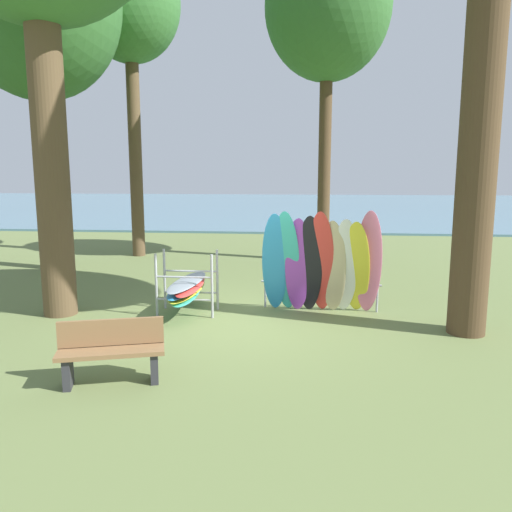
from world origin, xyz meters
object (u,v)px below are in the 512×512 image
object	(u,v)px
tree_far_left_back	(328,9)
leaning_board_pile	(321,265)
tree_mid_behind	(130,8)
board_storage_rack	(187,288)
tree_far_right_back	(36,3)
park_bench	(111,350)

from	to	relation	value
tree_far_left_back	leaning_board_pile	size ratio (longest dim) A/B	3.97
tree_mid_behind	tree_far_left_back	distance (m)	6.15
leaning_board_pile	board_storage_rack	bearing A→B (deg)	-174.21
tree_far_right_back	tree_mid_behind	bearing A→B (deg)	53.91
tree_far_left_back	tree_far_right_back	bearing A→B (deg)	-166.20
tree_mid_behind	park_bench	distance (m)	12.96
board_storage_rack	tree_far_left_back	bearing A→B (deg)	65.24
tree_mid_behind	leaning_board_pile	bearing A→B (deg)	-47.82
leaning_board_pile	board_storage_rack	xyz separation A→B (m)	(-2.65, -0.27, -0.47)
tree_far_left_back	leaning_board_pile	world-z (taller)	tree_far_left_back
tree_mid_behind	tree_far_right_back	world-z (taller)	tree_far_right_back
tree_far_right_back	leaning_board_pile	world-z (taller)	tree_far_right_back
tree_mid_behind	tree_far_left_back	bearing A→B (deg)	-4.73
board_storage_rack	leaning_board_pile	bearing A→B (deg)	5.79
tree_far_left_back	tree_far_right_back	size ratio (longest dim) A/B	0.97
tree_mid_behind	park_bench	bearing A→B (deg)	-73.71
tree_mid_behind	board_storage_rack	distance (m)	10.47
board_storage_rack	park_bench	world-z (taller)	board_storage_rack
leaning_board_pile	park_bench	world-z (taller)	leaning_board_pile
tree_mid_behind	leaning_board_pile	distance (m)	11.12
tree_far_right_back	park_bench	bearing A→B (deg)	-58.48
leaning_board_pile	tree_mid_behind	bearing A→B (deg)	132.18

